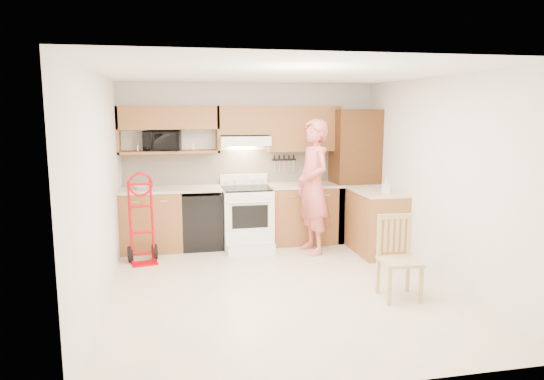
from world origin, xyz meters
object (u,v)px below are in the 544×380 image
object	(u,v)px
range	(247,213)
person	(313,187)
hand_truck	(142,223)
dining_chair	(400,258)
microwave	(162,141)

from	to	relation	value
range	person	xyz separation A→B (m)	(0.91, -0.44, 0.44)
hand_truck	dining_chair	size ratio (longest dim) A/B	1.22
person	dining_chair	world-z (taller)	person
range	dining_chair	world-z (taller)	range
microwave	range	distance (m)	1.67
range	person	distance (m)	1.10
dining_chair	hand_truck	bearing A→B (deg)	149.85
person	hand_truck	xyz separation A→B (m)	(-2.44, -0.03, -0.42)
range	dining_chair	xyz separation A→B (m)	(1.35, -2.40, -0.08)
microwave	dining_chair	size ratio (longest dim) A/B	0.58
person	hand_truck	world-z (taller)	person
range	hand_truck	size ratio (longest dim) A/B	0.96
person	hand_truck	size ratio (longest dim) A/B	1.74
person	hand_truck	distance (m)	2.48
person	dining_chair	bearing A→B (deg)	3.66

